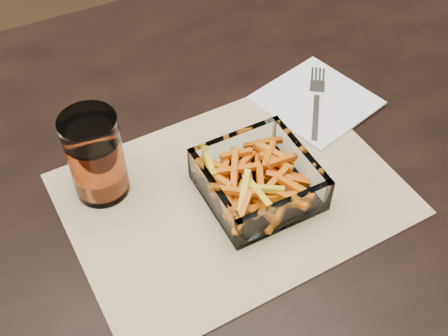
{
  "coord_description": "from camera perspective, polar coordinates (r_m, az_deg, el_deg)",
  "views": [
    {
      "loc": [
        -0.25,
        -0.53,
        1.36
      ],
      "look_at": [
        -0.02,
        -0.07,
        0.78
      ],
      "focal_mm": 45.0,
      "sensor_mm": 36.0,
      "label": 1
    }
  ],
  "objects": [
    {
      "name": "dining_table",
      "position": [
        0.91,
        -1.17,
        -1.77
      ],
      "size": [
        1.6,
        0.9,
        0.75
      ],
      "color": "black",
      "rests_on": "ground"
    },
    {
      "name": "placemat",
      "position": [
        0.79,
        0.9,
        -2.65
      ],
      "size": [
        0.46,
        0.35,
        0.0
      ],
      "primitive_type": "cube",
      "rotation": [
        0.0,
        0.0,
        0.04
      ],
      "color": "tan",
      "rests_on": "dining_table"
    },
    {
      "name": "glass_bowl",
      "position": [
        0.77,
        3.48,
        -1.39
      ],
      "size": [
        0.15,
        0.15,
        0.06
      ],
      "rotation": [
        0.0,
        0.0,
        0.01
      ],
      "color": "white",
      "rests_on": "placemat"
    },
    {
      "name": "tumbler",
      "position": [
        0.76,
        -12.86,
        0.92
      ],
      "size": [
        0.08,
        0.08,
        0.13
      ],
      "color": "white",
      "rests_on": "placemat"
    },
    {
      "name": "napkin",
      "position": [
        0.93,
        9.35,
        6.79
      ],
      "size": [
        0.2,
        0.2,
        0.0
      ],
      "primitive_type": "cube",
      "rotation": [
        0.0,
        0.0,
        0.26
      ],
      "color": "white",
      "rests_on": "placemat"
    },
    {
      "name": "fork",
      "position": [
        0.93,
        9.38,
        6.86
      ],
      "size": [
        0.12,
        0.15,
        0.0
      ],
      "rotation": [
        0.0,
        0.0,
        -0.62
      ],
      "color": "silver",
      "rests_on": "napkin"
    }
  ]
}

